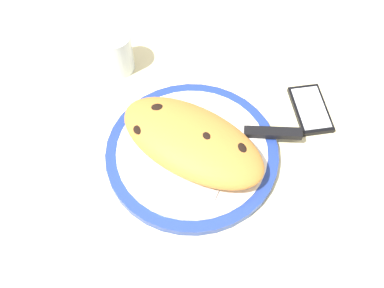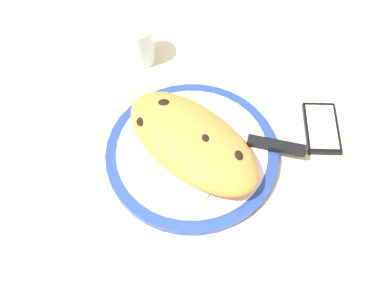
% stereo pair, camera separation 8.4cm
% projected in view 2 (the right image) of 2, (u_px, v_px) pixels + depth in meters
% --- Properties ---
extents(ground_plane, '(1.50, 1.50, 0.03)m').
position_uv_depth(ground_plane, '(192.00, 160.00, 0.89)').
color(ground_plane, beige).
extents(plate, '(0.31, 0.31, 0.02)m').
position_uv_depth(plate, '(192.00, 153.00, 0.87)').
color(plate, '#233D99').
rests_on(plate, ground_plane).
extents(calzone, '(0.30, 0.20, 0.06)m').
position_uv_depth(calzone, '(190.00, 142.00, 0.83)').
color(calzone, orange).
rests_on(calzone, plate).
extents(fork, '(0.17, 0.03, 0.00)m').
position_uv_depth(fork, '(174.00, 179.00, 0.83)').
color(fork, silver).
rests_on(fork, plate).
extents(knife, '(0.22, 0.08, 0.01)m').
position_uv_depth(knife, '(261.00, 143.00, 0.86)').
color(knife, silver).
rests_on(knife, plate).
extents(smartphone, '(0.11, 0.13, 0.01)m').
position_uv_depth(smartphone, '(321.00, 128.00, 0.90)').
color(smartphone, black).
rests_on(smartphone, ground_plane).
extents(water_glass, '(0.07, 0.07, 0.09)m').
position_uv_depth(water_glass, '(138.00, 46.00, 0.97)').
color(water_glass, silver).
rests_on(water_glass, ground_plane).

